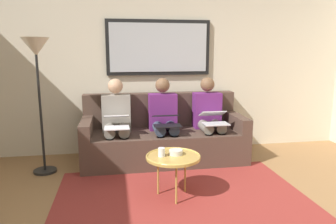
{
  "coord_description": "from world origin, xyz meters",
  "views": [
    {
      "loc": [
        0.65,
        2.14,
        1.5
      ],
      "look_at": [
        0.0,
        -1.7,
        0.75
      ],
      "focal_mm": 33.86,
      "sensor_mm": 36.0,
      "label": 1
    }
  ],
  "objects_px": {
    "person_middle": "(164,117)",
    "laptop_white": "(117,121)",
    "coffee_table": "(173,157)",
    "cup": "(162,152)",
    "person_right": "(116,119)",
    "laptop_black": "(167,120)",
    "framed_mirror": "(159,48)",
    "person_left": "(209,116)",
    "bowl": "(176,152)",
    "couch": "(163,137)",
    "standing_lamp": "(37,62)",
    "laptop_silver": "(214,118)"
  },
  "relations": [
    {
      "from": "person_middle",
      "to": "laptop_white",
      "type": "xyz_separation_m",
      "value": [
        0.64,
        0.24,
        0.02
      ]
    },
    {
      "from": "laptop_black",
      "to": "person_left",
      "type": "bearing_deg",
      "value": -158.72
    },
    {
      "from": "couch",
      "to": "bowl",
      "type": "distance_m",
      "value": 1.19
    },
    {
      "from": "coffee_table",
      "to": "person_right",
      "type": "height_order",
      "value": "person_right"
    },
    {
      "from": "cup",
      "to": "person_left",
      "type": "distance_m",
      "value": 1.42
    },
    {
      "from": "coffee_table",
      "to": "cup",
      "type": "relative_size",
      "value": 6.26
    },
    {
      "from": "cup",
      "to": "couch",
      "type": "bearing_deg",
      "value": -99.46
    },
    {
      "from": "bowl",
      "to": "laptop_black",
      "type": "height_order",
      "value": "laptop_black"
    },
    {
      "from": "couch",
      "to": "person_right",
      "type": "relative_size",
      "value": 1.93
    },
    {
      "from": "person_right",
      "to": "laptop_white",
      "type": "bearing_deg",
      "value": 90.0
    },
    {
      "from": "couch",
      "to": "cup",
      "type": "xyz_separation_m",
      "value": [
        0.2,
        1.21,
        0.18
      ]
    },
    {
      "from": "couch",
      "to": "laptop_black",
      "type": "xyz_separation_m",
      "value": [
        0.0,
        0.32,
        0.31
      ]
    },
    {
      "from": "bowl",
      "to": "laptop_white",
      "type": "distance_m",
      "value": 1.06
    },
    {
      "from": "couch",
      "to": "coffee_table",
      "type": "distance_m",
      "value": 1.23
    },
    {
      "from": "person_left",
      "to": "person_right",
      "type": "distance_m",
      "value": 1.28
    },
    {
      "from": "laptop_black",
      "to": "person_right",
      "type": "relative_size",
      "value": 0.3
    },
    {
      "from": "framed_mirror",
      "to": "laptop_white",
      "type": "distance_m",
      "value": 1.32
    },
    {
      "from": "laptop_silver",
      "to": "standing_lamp",
      "type": "height_order",
      "value": "standing_lamp"
    },
    {
      "from": "framed_mirror",
      "to": "person_middle",
      "type": "height_order",
      "value": "framed_mirror"
    },
    {
      "from": "laptop_silver",
      "to": "person_left",
      "type": "bearing_deg",
      "value": -90.0
    },
    {
      "from": "person_right",
      "to": "standing_lamp",
      "type": "xyz_separation_m",
      "value": [
        0.91,
        0.2,
        0.76
      ]
    },
    {
      "from": "bowl",
      "to": "laptop_white",
      "type": "bearing_deg",
      "value": -55.7
    },
    {
      "from": "standing_lamp",
      "to": "laptop_silver",
      "type": "bearing_deg",
      "value": 179.11
    },
    {
      "from": "person_left",
      "to": "standing_lamp",
      "type": "xyz_separation_m",
      "value": [
        2.19,
        0.2,
        0.76
      ]
    },
    {
      "from": "framed_mirror",
      "to": "laptop_silver",
      "type": "height_order",
      "value": "framed_mirror"
    },
    {
      "from": "laptop_white",
      "to": "framed_mirror",
      "type": "bearing_deg",
      "value": -132.61
    },
    {
      "from": "cup",
      "to": "laptop_white",
      "type": "height_order",
      "value": "laptop_white"
    },
    {
      "from": "bowl",
      "to": "person_left",
      "type": "height_order",
      "value": "person_left"
    },
    {
      "from": "coffee_table",
      "to": "standing_lamp",
      "type": "distance_m",
      "value": 1.99
    },
    {
      "from": "bowl",
      "to": "couch",
      "type": "bearing_deg",
      "value": -92.29
    },
    {
      "from": "person_left",
      "to": "laptop_white",
      "type": "distance_m",
      "value": 1.3
    },
    {
      "from": "laptop_black",
      "to": "bowl",
      "type": "bearing_deg",
      "value": 86.86
    },
    {
      "from": "couch",
      "to": "laptop_white",
      "type": "relative_size",
      "value": 5.93
    },
    {
      "from": "framed_mirror",
      "to": "laptop_white",
      "type": "xyz_separation_m",
      "value": [
        0.64,
        0.7,
        -0.92
      ]
    },
    {
      "from": "cup",
      "to": "person_right",
      "type": "bearing_deg",
      "value": -69.01
    },
    {
      "from": "laptop_silver",
      "to": "couch",
      "type": "bearing_deg",
      "value": -25.23
    },
    {
      "from": "framed_mirror",
      "to": "person_right",
      "type": "height_order",
      "value": "framed_mirror"
    },
    {
      "from": "bowl",
      "to": "person_middle",
      "type": "xyz_separation_m",
      "value": [
        -0.05,
        -1.11,
        0.14
      ]
    },
    {
      "from": "couch",
      "to": "coffee_table",
      "type": "height_order",
      "value": "couch"
    },
    {
      "from": "couch",
      "to": "laptop_white",
      "type": "xyz_separation_m",
      "value": [
        0.64,
        0.31,
        0.32
      ]
    },
    {
      "from": "person_left",
      "to": "coffee_table",
      "type": "bearing_deg",
      "value": 57.86
    },
    {
      "from": "couch",
      "to": "person_middle",
      "type": "height_order",
      "value": "person_middle"
    },
    {
      "from": "framed_mirror",
      "to": "person_left",
      "type": "bearing_deg",
      "value": 144.48
    },
    {
      "from": "coffee_table",
      "to": "laptop_black",
      "type": "distance_m",
      "value": 0.92
    },
    {
      "from": "framed_mirror",
      "to": "laptop_white",
      "type": "height_order",
      "value": "framed_mirror"
    },
    {
      "from": "framed_mirror",
      "to": "person_right",
      "type": "xyz_separation_m",
      "value": [
        0.64,
        0.46,
        -0.94
      ]
    },
    {
      "from": "bowl",
      "to": "person_right",
      "type": "xyz_separation_m",
      "value": [
        0.59,
        -1.11,
        0.14
      ]
    },
    {
      "from": "couch",
      "to": "person_right",
      "type": "bearing_deg",
      "value": 6.13
    },
    {
      "from": "couch",
      "to": "laptop_black",
      "type": "height_order",
      "value": "couch"
    },
    {
      "from": "coffee_table",
      "to": "person_middle",
      "type": "relative_size",
      "value": 0.49
    }
  ]
}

